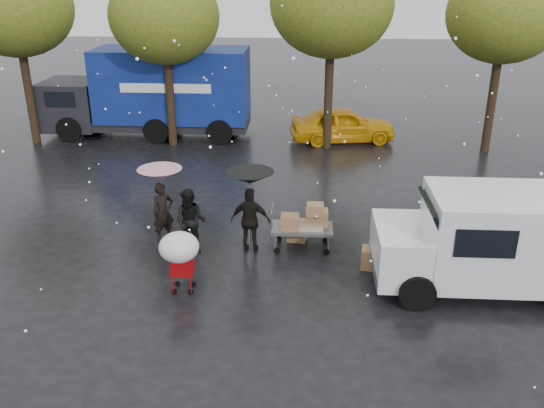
# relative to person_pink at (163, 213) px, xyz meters

# --- Properties ---
(ground) EXTENTS (90.00, 90.00, 0.00)m
(ground) POSITION_rel_person_pink_xyz_m (1.84, -1.64, -0.78)
(ground) COLOR black
(ground) RESTS_ON ground
(person_pink) EXTENTS (0.68, 0.64, 1.56)m
(person_pink) POSITION_rel_person_pink_xyz_m (0.00, 0.00, 0.00)
(person_pink) COLOR black
(person_pink) RESTS_ON ground
(person_middle) EXTENTS (0.85, 0.70, 1.63)m
(person_middle) POSITION_rel_person_pink_xyz_m (0.81, -0.57, 0.03)
(person_middle) COLOR black
(person_middle) RESTS_ON ground
(person_black) EXTENTS (1.00, 0.48, 1.65)m
(person_black) POSITION_rel_person_pink_xyz_m (2.26, -0.44, 0.05)
(person_black) COLOR black
(person_black) RESTS_ON ground
(umbrella_pink) EXTENTS (1.10, 1.10, 1.95)m
(umbrella_pink) POSITION_rel_person_pink_xyz_m (0.00, -0.00, 1.02)
(umbrella_pink) COLOR #4C4C4C
(umbrella_pink) RESTS_ON ground
(umbrella_black) EXTENTS (1.15, 1.15, 2.08)m
(umbrella_black) POSITION_rel_person_pink_xyz_m (2.26, -0.44, 1.15)
(umbrella_black) COLOR #4C4C4C
(umbrella_black) RESTS_ON ground
(vendor_cart) EXTENTS (1.52, 0.80, 1.27)m
(vendor_cart) POSITION_rel_person_pink_xyz_m (3.60, -0.23, -0.06)
(vendor_cart) COLOR slate
(vendor_cart) RESTS_ON ground
(shopping_cart) EXTENTS (0.84, 0.84, 1.46)m
(shopping_cart) POSITION_rel_person_pink_xyz_m (0.98, -2.54, 0.28)
(shopping_cart) COLOR #AE090D
(shopping_cart) RESTS_ON ground
(white_van) EXTENTS (4.91, 2.18, 2.20)m
(white_van) POSITION_rel_person_pink_xyz_m (7.72, -1.83, 0.38)
(white_van) COLOR white
(white_van) RESTS_ON ground
(blue_truck) EXTENTS (8.30, 2.60, 3.50)m
(blue_truck) POSITION_rel_person_pink_xyz_m (-2.67, 9.68, 0.98)
(blue_truck) COLOR navy
(blue_truck) RESTS_ON ground
(box_ground_near) EXTENTS (0.59, 0.50, 0.48)m
(box_ground_near) POSITION_rel_person_pink_xyz_m (5.19, -1.10, -0.54)
(box_ground_near) COLOR olive
(box_ground_near) RESTS_ON ground
(box_ground_far) EXTENTS (0.52, 0.44, 0.37)m
(box_ground_far) POSITION_rel_person_pink_xyz_m (3.38, 0.23, -0.60)
(box_ground_far) COLOR olive
(box_ground_far) RESTS_ON ground
(yellow_taxi) EXTENTS (4.30, 2.26, 1.40)m
(yellow_taxi) POSITION_rel_person_pink_xyz_m (4.98, 9.22, -0.08)
(yellow_taxi) COLOR #DB9A0B
(yellow_taxi) RESTS_ON ground
(tree_row) EXTENTS (21.60, 4.40, 7.12)m
(tree_row) POSITION_rel_person_pink_xyz_m (1.38, 8.36, 4.24)
(tree_row) COLOR black
(tree_row) RESTS_ON ground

